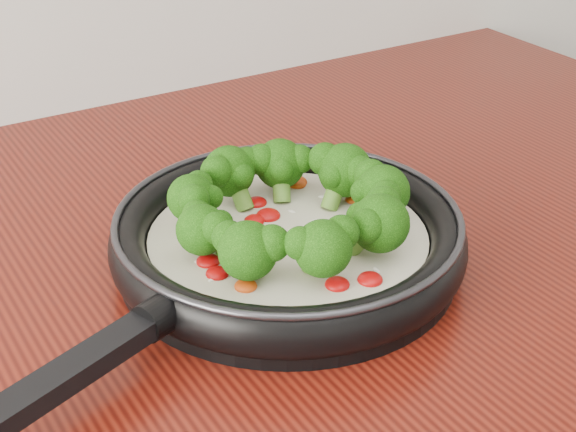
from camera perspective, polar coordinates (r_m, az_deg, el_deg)
skillet at (r=0.74m, az=-0.04°, el=-1.20°), size 0.51×0.40×0.09m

